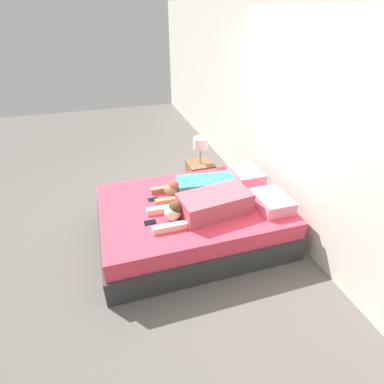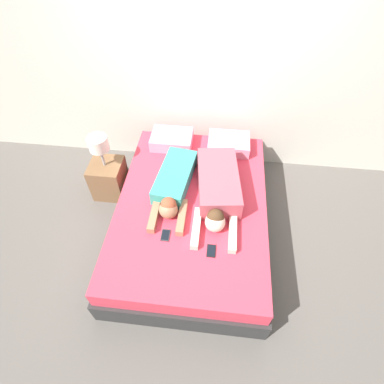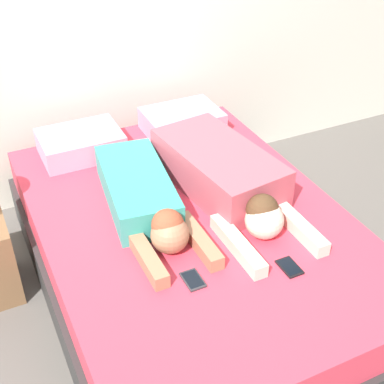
{
  "view_description": "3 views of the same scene",
  "coord_description": "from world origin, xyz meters",
  "px_view_note": "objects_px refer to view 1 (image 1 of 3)",
  "views": [
    {
      "loc": [
        2.79,
        -0.86,
        2.47
      ],
      "look_at": [
        0.0,
        0.0,
        0.65
      ],
      "focal_mm": 28.0,
      "sensor_mm": 36.0,
      "label": 1
    },
    {
      "loc": [
        0.21,
        -1.87,
        2.87
      ],
      "look_at": [
        0.0,
        0.0,
        0.65
      ],
      "focal_mm": 28.0,
      "sensor_mm": 36.0,
      "label": 2
    },
    {
      "loc": [
        -0.94,
        -1.96,
        2.18
      ],
      "look_at": [
        0.0,
        0.0,
        0.65
      ],
      "focal_mm": 50.0,
      "sensor_mm": 36.0,
      "label": 3
    }
  ],
  "objects_px": {
    "person_left": "(197,186)",
    "cell_phone_right": "(150,222)",
    "pillow_head_left": "(246,174)",
    "cell_phone_left": "(153,199)",
    "person_right": "(208,205)",
    "pillow_head_right": "(272,201)",
    "bed": "(192,220)",
    "nightstand": "(200,173)"
  },
  "relations": [
    {
      "from": "person_left",
      "to": "cell_phone_right",
      "type": "relative_size",
      "value": 8.25
    },
    {
      "from": "pillow_head_left",
      "to": "cell_phone_left",
      "type": "height_order",
      "value": "pillow_head_left"
    },
    {
      "from": "person_left",
      "to": "person_right",
      "type": "xyz_separation_m",
      "value": [
        0.45,
        -0.02,
        0.03
      ]
    },
    {
      "from": "pillow_head_right",
      "to": "cell_phone_left",
      "type": "xyz_separation_m",
      "value": [
        -0.53,
        -1.28,
        -0.06
      ]
    },
    {
      "from": "pillow_head_right",
      "to": "cell_phone_right",
      "type": "distance_m",
      "value": 1.4
    },
    {
      "from": "bed",
      "to": "nightstand",
      "type": "distance_m",
      "value": 1.15
    },
    {
      "from": "person_left",
      "to": "cell_phone_right",
      "type": "xyz_separation_m",
      "value": [
        0.44,
        -0.67,
        -0.08
      ]
    },
    {
      "from": "bed",
      "to": "pillow_head_left",
      "type": "xyz_separation_m",
      "value": [
        -0.34,
        0.85,
        0.33
      ]
    },
    {
      "from": "bed",
      "to": "cell_phone_left",
      "type": "relative_size",
      "value": 17.39
    },
    {
      "from": "person_left",
      "to": "nightstand",
      "type": "distance_m",
      "value": 0.96
    },
    {
      "from": "pillow_head_left",
      "to": "pillow_head_right",
      "type": "bearing_deg",
      "value": 0.0
    },
    {
      "from": "pillow_head_left",
      "to": "person_right",
      "type": "xyz_separation_m",
      "value": [
        0.58,
        -0.75,
        0.04
      ]
    },
    {
      "from": "person_right",
      "to": "cell_phone_left",
      "type": "height_order",
      "value": "person_right"
    },
    {
      "from": "bed",
      "to": "cell_phone_left",
      "type": "bearing_deg",
      "value": -115.09
    },
    {
      "from": "bed",
      "to": "person_left",
      "type": "height_order",
      "value": "person_left"
    },
    {
      "from": "bed",
      "to": "cell_phone_right",
      "type": "bearing_deg",
      "value": -66.77
    },
    {
      "from": "pillow_head_left",
      "to": "person_left",
      "type": "relative_size",
      "value": 0.46
    },
    {
      "from": "bed",
      "to": "pillow_head_left",
      "type": "distance_m",
      "value": 0.97
    },
    {
      "from": "pillow_head_left",
      "to": "cell_phone_left",
      "type": "bearing_deg",
      "value": -83.9
    },
    {
      "from": "cell_phone_left",
      "to": "cell_phone_right",
      "type": "xyz_separation_m",
      "value": [
        0.43,
        -0.12,
        0.0
      ]
    },
    {
      "from": "pillow_head_left",
      "to": "cell_phone_right",
      "type": "bearing_deg",
      "value": -67.83
    },
    {
      "from": "pillow_head_right",
      "to": "cell_phone_right",
      "type": "xyz_separation_m",
      "value": [
        -0.1,
        -1.39,
        -0.06
      ]
    },
    {
      "from": "person_left",
      "to": "cell_phone_right",
      "type": "height_order",
      "value": "person_left"
    },
    {
      "from": "pillow_head_left",
      "to": "person_left",
      "type": "distance_m",
      "value": 0.74
    },
    {
      "from": "pillow_head_right",
      "to": "nightstand",
      "type": "height_order",
      "value": "nightstand"
    },
    {
      "from": "person_right",
      "to": "cell_phone_right",
      "type": "distance_m",
      "value": 0.65
    },
    {
      "from": "bed",
      "to": "nightstand",
      "type": "bearing_deg",
      "value": 156.62
    },
    {
      "from": "cell_phone_left",
      "to": "cell_phone_right",
      "type": "distance_m",
      "value": 0.45
    },
    {
      "from": "bed",
      "to": "pillow_head_left",
      "type": "bearing_deg",
      "value": 111.49
    },
    {
      "from": "bed",
      "to": "person_left",
      "type": "xyz_separation_m",
      "value": [
        -0.21,
        0.13,
        0.34
      ]
    },
    {
      "from": "pillow_head_right",
      "to": "person_right",
      "type": "height_order",
      "value": "person_right"
    },
    {
      "from": "person_left",
      "to": "nightstand",
      "type": "height_order",
      "value": "nightstand"
    },
    {
      "from": "cell_phone_left",
      "to": "pillow_head_right",
      "type": "bearing_deg",
      "value": 67.29
    },
    {
      "from": "cell_phone_left",
      "to": "bed",
      "type": "bearing_deg",
      "value": 64.91
    },
    {
      "from": "nightstand",
      "to": "cell_phone_left",
      "type": "bearing_deg",
      "value": -45.76
    },
    {
      "from": "bed",
      "to": "person_right",
      "type": "relative_size",
      "value": 1.9
    },
    {
      "from": "pillow_head_left",
      "to": "bed",
      "type": "bearing_deg",
      "value": -68.51
    },
    {
      "from": "pillow_head_right",
      "to": "cell_phone_left",
      "type": "relative_size",
      "value": 3.81
    },
    {
      "from": "person_left",
      "to": "cell_phone_left",
      "type": "height_order",
      "value": "person_left"
    },
    {
      "from": "person_left",
      "to": "pillow_head_left",
      "type": "bearing_deg",
      "value": 100.2
    },
    {
      "from": "person_right",
      "to": "cell_phone_left",
      "type": "xyz_separation_m",
      "value": [
        -0.45,
        -0.53,
        -0.11
      ]
    },
    {
      "from": "pillow_head_right",
      "to": "person_left",
      "type": "bearing_deg",
      "value": -126.71
    }
  ]
}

